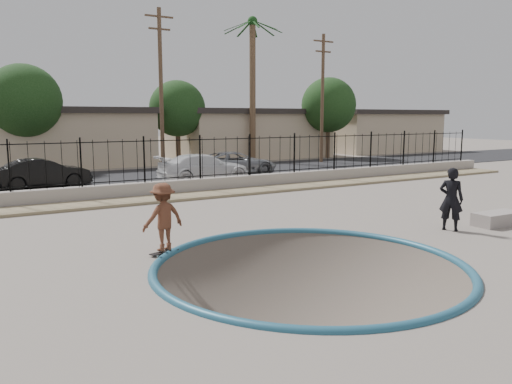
{
  "coord_description": "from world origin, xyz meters",
  "views": [
    {
      "loc": [
        -6.47,
        -9.56,
        3.29
      ],
      "look_at": [
        0.4,
        2.0,
        1.25
      ],
      "focal_mm": 35.0,
      "sensor_mm": 36.0,
      "label": 1
    }
  ],
  "objects": [
    {
      "name": "ground",
      "position": [
        0.0,
        12.0,
        -1.1
      ],
      "size": [
        120.0,
        120.0,
        2.2
      ],
      "primitive_type": "cube",
      "color": "slate",
      "rests_on": "ground"
    },
    {
      "name": "bowl_pit",
      "position": [
        0.0,
        -1.0,
        0.0
      ],
      "size": [
        6.84,
        6.84,
        1.8
      ],
      "primitive_type": null,
      "color": "#52493F",
      "rests_on": "ground"
    },
    {
      "name": "coping_ring",
      "position": [
        0.0,
        -1.0,
        0.0
      ],
      "size": [
        7.04,
        7.04,
        0.2
      ],
      "primitive_type": "torus",
      "color": "#235872",
      "rests_on": "ground"
    },
    {
      "name": "rock_strip",
      "position": [
        0.0,
        9.2,
        0.06
      ],
      "size": [
        42.0,
        1.6,
        0.11
      ],
      "primitive_type": "cube",
      "color": "tan",
      "rests_on": "ground"
    },
    {
      "name": "retaining_wall",
      "position": [
        0.0,
        10.3,
        0.3
      ],
      "size": [
        42.0,
        0.45,
        0.6
      ],
      "primitive_type": "cube",
      "color": "#9E948B",
      "rests_on": "ground"
    },
    {
      "name": "fence",
      "position": [
        0.0,
        10.3,
        1.5
      ],
      "size": [
        40.0,
        0.04,
        1.8
      ],
      "color": "black",
      "rests_on": "retaining_wall"
    },
    {
      "name": "street",
      "position": [
        0.0,
        17.0,
        0.02
      ],
      "size": [
        90.0,
        8.0,
        0.04
      ],
      "primitive_type": "cube",
      "color": "black",
      "rests_on": "ground"
    },
    {
      "name": "house_center",
      "position": [
        0.0,
        26.5,
        1.97
      ],
      "size": [
        10.6,
        8.6,
        3.9
      ],
      "color": "#C1AE8A",
      "rests_on": "ground"
    },
    {
      "name": "house_east",
      "position": [
        14.0,
        26.5,
        1.97
      ],
      "size": [
        12.6,
        8.6,
        3.9
      ],
      "color": "#C1AE8A",
      "rests_on": "ground"
    },
    {
      "name": "house_east_far",
      "position": [
        28.0,
        26.5,
        1.97
      ],
      "size": [
        11.6,
        8.6,
        3.9
      ],
      "color": "#C1AE8A",
      "rests_on": "ground"
    },
    {
      "name": "palm_right",
      "position": [
        12.0,
        22.0,
        7.33
      ],
      "size": [
        2.3,
        2.3,
        10.3
      ],
      "color": "brown",
      "rests_on": "ground"
    },
    {
      "name": "utility_pole_mid",
      "position": [
        4.0,
        19.0,
        4.96
      ],
      "size": [
        1.7,
        0.24,
        9.5
      ],
      "color": "#473323",
      "rests_on": "ground"
    },
    {
      "name": "utility_pole_right",
      "position": [
        16.0,
        19.0,
        4.7
      ],
      "size": [
        1.7,
        0.24,
        9.0
      ],
      "color": "#473323",
      "rests_on": "ground"
    },
    {
      "name": "street_tree_left",
      "position": [
        -3.0,
        23.0,
        4.19
      ],
      "size": [
        4.32,
        4.32,
        6.36
      ],
      "color": "#473323",
      "rests_on": "ground"
    },
    {
      "name": "street_tree_mid",
      "position": [
        7.0,
        24.0,
        3.84
      ],
      "size": [
        3.96,
        3.96,
        5.83
      ],
      "color": "#473323",
      "rests_on": "ground"
    },
    {
      "name": "street_tree_right",
      "position": [
        19.0,
        22.0,
        4.19
      ],
      "size": [
        4.32,
        4.32,
        6.36
      ],
      "color": "#473323",
      "rests_on": "ground"
    },
    {
      "name": "skater",
      "position": [
        -2.42,
        1.6,
        0.82
      ],
      "size": [
        1.15,
        0.79,
        1.64
      ],
      "primitive_type": "imported",
      "rotation": [
        0.0,
        0.0,
        3.33
      ],
      "color": "brown",
      "rests_on": "ground"
    },
    {
      "name": "skateboard",
      "position": [
        -2.42,
        1.6,
        0.05
      ],
      "size": [
        0.78,
        0.41,
        0.07
      ],
      "rotation": [
        0.0,
        0.0,
        0.31
      ],
      "color": "black",
      "rests_on": "ground"
    },
    {
      "name": "videographer",
      "position": [
        5.66,
        -0.22,
        0.92
      ],
      "size": [
        0.71,
        0.8,
        1.84
      ],
      "primitive_type": "imported",
      "rotation": [
        0.0,
        0.0,
        2.09
      ],
      "color": "black",
      "rests_on": "ground"
    },
    {
      "name": "concrete_ledge",
      "position": [
        7.49,
        -0.5,
        0.2
      ],
      "size": [
        1.63,
        0.76,
        0.4
      ],
      "primitive_type": "cube",
      "rotation": [
        0.0,
        0.0,
        -0.04
      ],
      "color": "gray",
      "rests_on": "ground"
    },
    {
      "name": "car_b",
      "position": [
        -3.25,
        15.0,
        0.71
      ],
      "size": [
        4.2,
        1.77,
        1.35
      ],
      "primitive_type": "imported",
      "rotation": [
        0.0,
        0.0,
        1.66
      ],
      "color": "black",
      "rests_on": "street"
    },
    {
      "name": "car_c",
      "position": [
        4.12,
        13.4,
        0.73
      ],
      "size": [
        4.8,
        2.04,
        1.38
      ],
      "primitive_type": "imported",
      "rotation": [
        0.0,
        0.0,
        1.55
      ],
      "color": "white",
      "rests_on": "street"
    },
    {
      "name": "car_d",
      "position": [
        6.79,
        15.0,
        0.69
      ],
      "size": [
        4.87,
        2.52,
        1.31
      ],
      "primitive_type": "imported",
      "rotation": [
        0.0,
        0.0,
        1.5
      ],
      "color": "gray",
      "rests_on": "street"
    }
  ]
}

